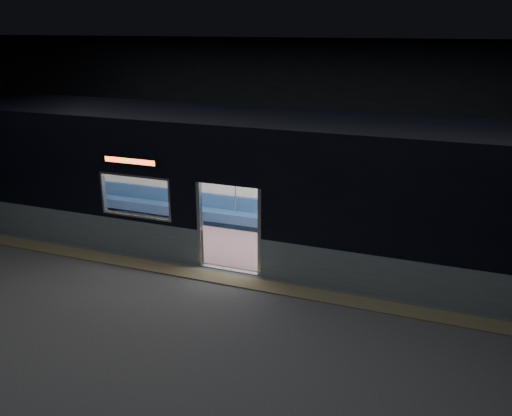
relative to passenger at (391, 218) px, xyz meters
The scene contains 7 objects.
station_floor 4.89m from the passenger, 132.54° to the right, with size 24.00×14.00×0.01m, color #47494C.
station_envelope 5.58m from the passenger, 132.54° to the right, with size 24.00×14.00×5.00m.
tactile_strip 4.50m from the passenger, 137.36° to the right, with size 22.80×0.50×0.03m, color #8C7F59.
metro_car 3.55m from the passenger, 162.88° to the right, with size 18.00×3.04×3.35m.
passenger is the anchor object (origin of this frame).
handbag 0.29m from the passenger, 93.60° to the right, with size 0.31×0.26×0.15m, color black.
transit_map 0.74m from the passenger, 49.37° to the left, with size 0.97×0.03×0.63m, color white.
Camera 1 is at (4.63, -9.34, 5.38)m, focal length 38.00 mm.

